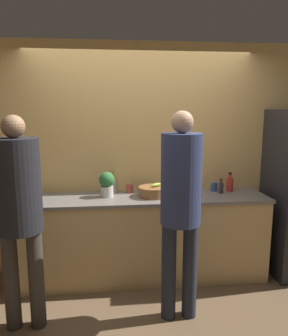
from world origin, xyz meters
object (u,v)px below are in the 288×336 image
bottle_red (230,184)px  potted_plant (107,183)px  bottle_dark (221,188)px  person_center (181,199)px  person_left (19,203)px  utensil_crock (112,186)px  cup_blue (214,187)px  fruit_bowl (153,191)px  cup_red (130,189)px

bottle_red → potted_plant: 1.41m
bottle_dark → person_center: bearing=-128.6°
person_left → utensil_crock: 1.25m
bottle_dark → cup_blue: (-0.04, 0.11, -0.01)m
person_left → potted_plant: size_ratio=6.75×
utensil_crock → potted_plant: potted_plant is taller
fruit_bowl → person_center: bearing=-79.3°
cup_blue → potted_plant: (-1.23, -0.12, 0.10)m
potted_plant → bottle_dark: bearing=0.4°
cup_red → person_center: bearing=-67.7°
bottle_dark → cup_blue: bottle_dark is taller
utensil_crock → bottle_red: size_ratio=1.14×
person_center → cup_red: bearing=112.3°
cup_blue → potted_plant: size_ratio=0.37×
cup_red → cup_blue: size_ratio=0.94×
person_left → bottle_red: bearing=22.5°
cup_red → potted_plant: 0.31m
bottle_red → person_center: bearing=-131.2°
cup_blue → potted_plant: bearing=-174.6°
utensil_crock → bottle_red: 1.35m
person_left → cup_red: 1.35m
fruit_bowl → potted_plant: 0.51m
bottle_dark → cup_red: bottle_dark is taller
person_left → bottle_red: 2.29m
fruit_bowl → cup_red: (-0.24, 0.19, -0.01)m
person_center → bottle_dark: person_center is taller
person_center → potted_plant: (-0.63, 0.79, -0.03)m
person_center → fruit_bowl: bearing=100.7°
bottle_red → person_left: bearing=-157.5°
person_left → cup_red: bearing=43.9°
utensil_crock → bottle_dark: size_ratio=1.51×
utensil_crock → potted_plant: size_ratio=0.93×
utensil_crock → bottle_dark: bearing=-8.6°
person_center → fruit_bowl: size_ratio=5.93×
bottle_red → cup_red: 1.15m
bottle_red → cup_blue: size_ratio=2.17×
potted_plant → person_left: bearing=-132.1°
utensil_crock → potted_plant: bearing=-105.5°
person_center → utensil_crock: bearing=120.6°
person_center → potted_plant: size_ratio=6.87×
person_center → potted_plant: 1.01m
person_center → bottle_red: size_ratio=8.45×
bottle_red → cup_blue: 0.18m
person_center → cup_red: size_ratio=19.47×
utensil_crock → bottle_red: bearing=-4.4°
bottle_red → fruit_bowl: bearing=-171.5°
bottle_dark → cup_red: 1.03m
bottle_dark → cup_red: bearing=172.7°
utensil_crock → potted_plant: (-0.05, -0.19, 0.08)m
bottle_red → potted_plant: potted_plant is taller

